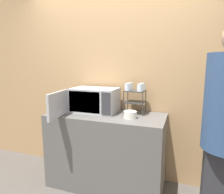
{
  "coord_description": "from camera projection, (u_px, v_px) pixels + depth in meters",
  "views": [
    {
      "loc": [
        0.87,
        -1.87,
        1.54
      ],
      "look_at": [
        0.06,
        0.35,
        1.13
      ],
      "focal_mm": 32.0,
      "sensor_mm": 36.0,
      "label": 1
    }
  ],
  "objects": [
    {
      "name": "bowl",
      "position": [
        130.0,
        115.0,
        2.24
      ],
      "size": [
        0.15,
        0.15,
        0.08
      ],
      "color": "silver",
      "rests_on": "counter"
    },
    {
      "name": "microwave",
      "position": [
        93.0,
        100.0,
        2.52
      ],
      "size": [
        0.6,
        0.81,
        0.3
      ],
      "color": "#ADADB2",
      "rests_on": "counter"
    },
    {
      "name": "glass_back_right",
      "position": [
        142.0,
        87.0,
        2.43
      ],
      "size": [
        0.07,
        0.07,
        0.09
      ],
      "color": "silver",
      "rests_on": "dish_rack"
    },
    {
      "name": "glass_front_left",
      "position": [
        128.0,
        87.0,
        2.37
      ],
      "size": [
        0.07,
        0.07,
        0.09
      ],
      "color": "silver",
      "rests_on": "dish_rack"
    },
    {
      "name": "glass_front_right",
      "position": [
        140.0,
        88.0,
        2.32
      ],
      "size": [
        0.07,
        0.07,
        0.09
      ],
      "color": "silver",
      "rests_on": "dish_rack"
    },
    {
      "name": "counter",
      "position": [
        106.0,
        150.0,
        2.5
      ],
      "size": [
        1.41,
        0.63,
        0.92
      ],
      "color": "#595654",
      "rests_on": "ground_plane"
    },
    {
      "name": "wall_back",
      "position": [
        116.0,
        81.0,
        2.68
      ],
      "size": [
        8.0,
        0.06,
        2.6
      ],
      "color": "tan",
      "rests_on": "ground_plane"
    },
    {
      "name": "dish_rack",
      "position": [
        135.0,
        97.0,
        2.42
      ],
      "size": [
        0.24,
        0.2,
        0.29
      ],
      "color": "#333333",
      "rests_on": "counter"
    },
    {
      "name": "glass_back_left",
      "position": [
        130.0,
        86.0,
        2.48
      ],
      "size": [
        0.07,
        0.07,
        0.09
      ],
      "color": "silver",
      "rests_on": "dish_rack"
    }
  ]
}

